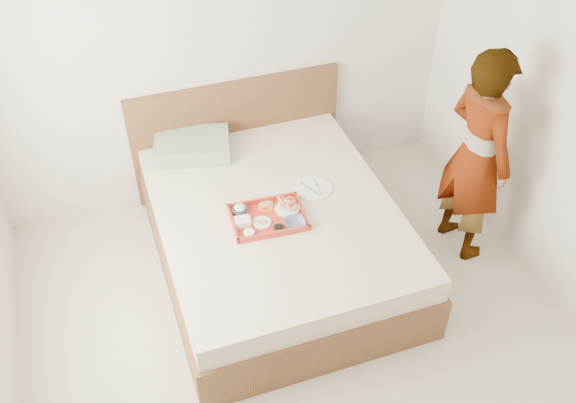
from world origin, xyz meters
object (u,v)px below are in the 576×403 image
Objects in this scene: tray at (268,217)px; person at (477,156)px; dinner_plate at (313,189)px; bed at (277,236)px.

person reaches higher than tray.
dinner_plate is at bearing 65.38° from person.
dinner_plate is 0.17× the size of person.
person reaches higher than bed.
bed is at bearing 51.87° from tray.
tray reaches higher than dinner_plate.
person is (1.43, -0.14, 0.24)m from tray.
tray is at bearing -132.17° from bed.
tray is (-0.09, -0.10, 0.29)m from bed.
dinner_plate is at bearing 30.04° from tray.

